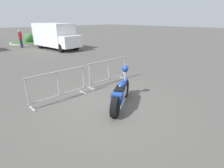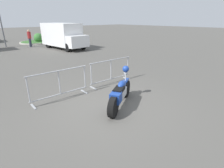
% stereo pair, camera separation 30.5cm
% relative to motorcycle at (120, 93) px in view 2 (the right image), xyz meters
% --- Properties ---
extents(ground_plane, '(120.00, 120.00, 0.00)m').
position_rel_motorcycle_xyz_m(ground_plane, '(-0.28, 0.29, -0.46)').
color(ground_plane, '#54514C').
extents(motorcycle, '(1.93, 1.18, 1.20)m').
position_rel_motorcycle_xyz_m(motorcycle, '(0.00, 0.00, 0.00)').
color(motorcycle, black).
rests_on(motorcycle, ground).
extents(crowd_barrier_near, '(2.17, 0.53, 1.07)m').
position_rel_motorcycle_xyz_m(crowd_barrier_near, '(-1.22, 1.79, 0.10)').
color(crowd_barrier_near, '#9EA0A5').
rests_on(crowd_barrier_near, ground).
extents(crowd_barrier_far, '(2.17, 0.53, 1.07)m').
position_rel_motorcycle_xyz_m(crowd_barrier_far, '(1.22, 1.79, 0.10)').
color(crowd_barrier_far, '#9EA0A5').
rests_on(crowd_barrier_far, ground).
extents(delivery_van, '(2.35, 5.14, 2.31)m').
position_rel_motorcycle_xyz_m(delivery_van, '(4.39, 12.02, 0.78)').
color(delivery_van, white).
rests_on(delivery_van, ground).
extents(pedestrian, '(0.35, 0.35, 1.69)m').
position_rel_motorcycle_xyz_m(pedestrian, '(2.37, 15.20, 0.46)').
color(pedestrian, '#262838').
rests_on(pedestrian, ground).
extents(planter_island, '(3.88, 3.88, 1.10)m').
position_rel_motorcycle_xyz_m(planter_island, '(4.23, 18.11, -0.17)').
color(planter_island, '#ADA89E').
rests_on(planter_island, ground).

